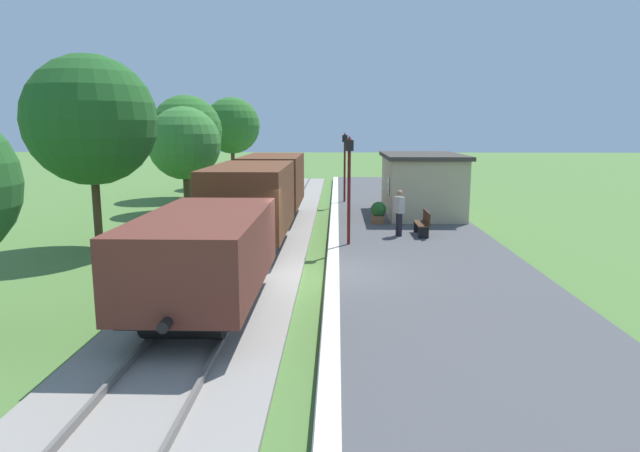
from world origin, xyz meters
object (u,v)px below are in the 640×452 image
at_px(potted_planter, 378,212).
at_px(lamp_post_far, 345,154).
at_px(lamp_post_near, 349,170).
at_px(tree_trackside_mid, 91,121).
at_px(tree_trackside_far, 184,143).
at_px(tree_field_distant, 232,126).
at_px(person_waiting, 399,211).
at_px(freight_train, 253,204).
at_px(station_hut, 421,184).
at_px(tree_field_left, 186,131).
at_px(bench_near_hut, 423,223).
at_px(bench_down_platform, 395,192).

distance_m(potted_planter, lamp_post_far, 7.32).
bearing_deg(lamp_post_near, tree_trackside_mid, 178.71).
xyz_separation_m(tree_trackside_far, tree_field_distant, (0.21, 11.81, 0.90)).
distance_m(person_waiting, lamp_post_near, 2.93).
relative_size(freight_train, station_hut, 3.34).
bearing_deg(person_waiting, potted_planter, -103.57).
relative_size(freight_train, tree_field_left, 3.17).
xyz_separation_m(person_waiting, tree_trackside_far, (-9.96, 7.51, 2.25)).
height_order(station_hut, tree_trackside_far, tree_trackside_far).
bearing_deg(bench_near_hut, lamp_post_near, -148.87).
bearing_deg(lamp_post_far, tree_field_distant, 128.90).
bearing_deg(bench_near_hut, tree_trackside_mid, -172.63).
bearing_deg(tree_field_left, bench_down_platform, -12.37).
height_order(tree_trackside_mid, tree_trackside_far, tree_trackside_mid).
distance_m(station_hut, lamp_post_near, 7.81).
height_order(bench_near_hut, tree_field_distant, tree_field_distant).
bearing_deg(lamp_post_near, bench_near_hut, 31.13).
relative_size(bench_down_platform, lamp_post_near, 0.41).
xyz_separation_m(potted_planter, tree_field_distant, (-9.19, 16.62, 3.61)).
relative_size(bench_near_hut, bench_down_platform, 1.00).
height_order(potted_planter, lamp_post_far, lamp_post_far).
height_order(freight_train, tree_field_distant, tree_field_distant).
height_order(potted_planter, tree_trackside_far, tree_trackside_far).
bearing_deg(freight_train, tree_field_left, 113.02).
distance_m(person_waiting, potted_planter, 2.79).
xyz_separation_m(freight_train, tree_field_left, (-6.07, 14.29, 2.41)).
bearing_deg(tree_field_distant, station_hut, -50.91).
height_order(bench_down_platform, tree_trackside_mid, tree_trackside_mid).
bearing_deg(freight_train, tree_field_distant, 102.37).
bearing_deg(tree_trackside_mid, station_hut, 28.57).
height_order(freight_train, potted_planter, freight_train).
bearing_deg(freight_train, tree_trackside_mid, 179.44).
height_order(bench_down_platform, lamp_post_far, lamp_post_far).
distance_m(station_hut, tree_field_left, 15.10).
xyz_separation_m(station_hut, tree_field_left, (-12.87, 7.53, 2.36)).
relative_size(bench_near_hut, tree_field_distant, 0.24).
height_order(bench_down_platform, tree_field_left, tree_field_left).
distance_m(bench_down_platform, tree_field_distant, 14.48).
bearing_deg(tree_trackside_mid, tree_field_left, 92.30).
bearing_deg(tree_trackside_far, potted_planter, -27.13).
bearing_deg(tree_trackside_mid, lamp_post_far, 51.11).
bearing_deg(tree_field_left, tree_trackside_far, -76.23).
xyz_separation_m(tree_trackside_mid, tree_field_left, (-0.57, 14.23, -0.45)).
xyz_separation_m(freight_train, lamp_post_far, (3.31, 10.98, 1.20)).
distance_m(freight_train, lamp_post_near, 3.53).
xyz_separation_m(potted_planter, tree_trackside_mid, (-10.15, -4.04, 3.73)).
distance_m(potted_planter, tree_field_distant, 19.33).
bearing_deg(tree_trackside_mid, potted_planter, 21.69).
height_order(bench_near_hut, lamp_post_far, lamp_post_far).
relative_size(station_hut, lamp_post_near, 1.57).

